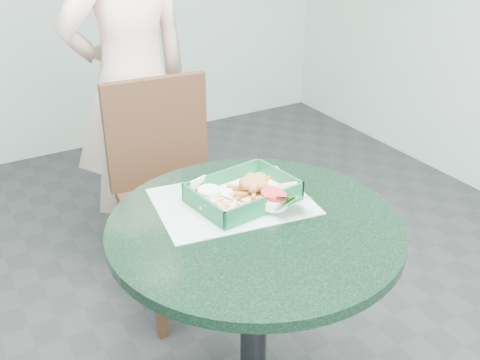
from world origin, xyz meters
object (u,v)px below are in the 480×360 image
food_basket (243,202)px  crab_sandwich (254,194)px  diner_person (130,58)px  cafe_table (254,278)px  sauce_ramekin (207,198)px  dining_chair (170,180)px

food_basket → crab_sandwich: crab_sandwich is taller
diner_person → food_basket: (-0.04, -0.99, -0.19)m
cafe_table → diner_person: bearing=86.6°
diner_person → sauce_ramekin: (-0.14, -0.97, -0.16)m
food_basket → diner_person: bearing=87.9°
dining_chair → crab_sandwich: 0.74m
crab_sandwich → sauce_ramekin: crab_sandwich is taller
dining_chair → crab_sandwich: bearing=-86.4°
dining_chair → sauce_ramekin: bearing=-97.6°
dining_chair → sauce_ramekin: size_ratio=14.70×
dining_chair → crab_sandwich: size_ratio=7.16×
sauce_ramekin → cafe_table: bearing=-60.9°
food_basket → sauce_ramekin: bearing=168.4°
sauce_ramekin → food_basket: bearing=-11.6°
food_basket → crab_sandwich: size_ratio=2.20×
cafe_table → dining_chair: bearing=84.5°
food_basket → cafe_table: bearing=-104.4°
cafe_table → dining_chair: 0.79m
diner_person → dining_chair: bearing=79.4°
diner_person → food_basket: size_ratio=6.69×
cafe_table → diner_person: diner_person is taller
sauce_ramekin → dining_chair: bearing=76.8°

